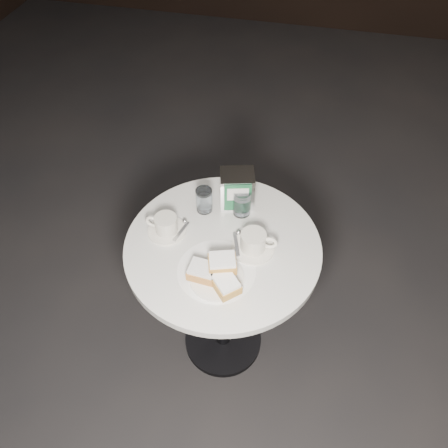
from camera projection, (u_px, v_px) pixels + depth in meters
ground at (223, 341)px, 2.10m from camera, size 7.00×7.00×0.00m
cafe_table at (223, 276)px, 1.69m from camera, size 0.70×0.70×0.74m
sugar_spill at (216, 270)px, 1.47m from camera, size 0.29×0.29×0.00m
beignet_plate at (217, 275)px, 1.42m from camera, size 0.24×0.24×0.09m
coffee_cup_left at (166, 226)px, 1.56m from camera, size 0.15×0.14×0.07m
coffee_cup_right at (254, 243)px, 1.50m from camera, size 0.16×0.16×0.08m
water_glass_left at (204, 200)px, 1.62m from camera, size 0.08×0.08×0.10m
water_glass_right at (242, 203)px, 1.61m from camera, size 0.08×0.08×0.11m
napkin_dispenser at (237, 189)px, 1.63m from camera, size 0.15×0.13×0.15m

